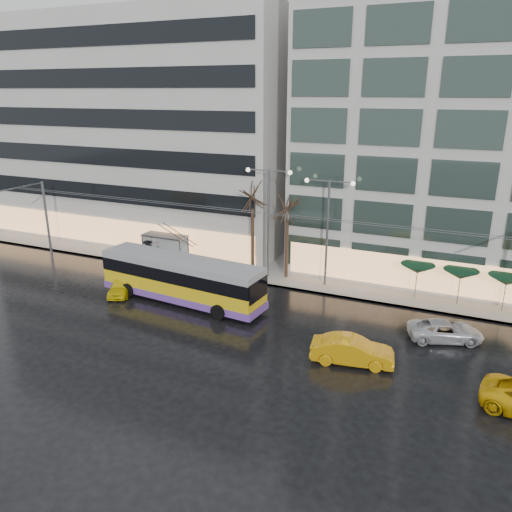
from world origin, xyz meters
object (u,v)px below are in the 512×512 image
Objects in this scene: bus_shelter at (163,241)px; street_lamp_near at (268,208)px; trolleybus at (181,280)px; taxi_a at (121,286)px.

street_lamp_near is at bearing 0.63° from bus_shelter.
bus_shelter is (-6.41, 7.11, 0.31)m from trolleybus.
trolleybus is 3.53× the size of taxi_a.
bus_shelter is at bearing 76.25° from taxi_a.
bus_shelter is 11.14m from street_lamp_near.
street_lamp_near is 13.16m from taxi_a.
trolleybus is 3.17× the size of bus_shelter.
street_lamp_near reaches higher than trolleybus.
trolleybus reaches higher than taxi_a.
taxi_a is at bearing -138.90° from street_lamp_near.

